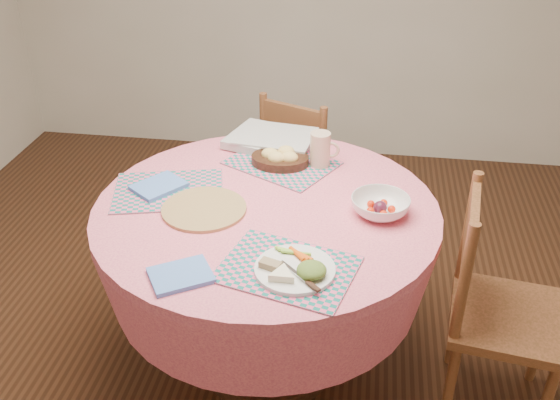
{
  "coord_description": "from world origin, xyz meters",
  "views": [
    {
      "loc": [
        0.33,
        -1.87,
        1.91
      ],
      "look_at": [
        0.05,
        0.0,
        0.78
      ],
      "focal_mm": 40.0,
      "sensor_mm": 36.0,
      "label": 1
    }
  ],
  "objects": [
    {
      "name": "chair_back",
      "position": [
        0.04,
        0.88,
        0.44
      ],
      "size": [
        0.51,
        0.5,
        0.85
      ],
      "rotation": [
        0.0,
        0.0,
        2.74
      ],
      "color": "brown",
      "rests_on": "ground"
    },
    {
      "name": "latte_mug",
      "position": [
        0.16,
        0.34,
        0.82
      ],
      "size": [
        0.12,
        0.08,
        0.14
      ],
      "color": "#D1AF8F",
      "rests_on": "placemat_back"
    },
    {
      "name": "chair_right",
      "position": [
        0.83,
        -0.08,
        0.46
      ],
      "size": [
        0.45,
        0.47,
        0.89
      ],
      "rotation": [
        0.0,
        0.0,
        1.42
      ],
      "color": "brown",
      "rests_on": "ground"
    },
    {
      "name": "fruit_bowl",
      "position": [
        0.4,
        0.01,
        0.78
      ],
      "size": [
        0.27,
        0.27,
        0.06
      ],
      "rotation": [
        0.0,
        0.0,
        0.38
      ],
      "color": "white",
      "rests_on": "dining_table"
    },
    {
      "name": "napkin_near",
      "position": [
        -0.18,
        -0.44,
        0.76
      ],
      "size": [
        0.23,
        0.21,
        0.01
      ],
      "primitive_type": "cube",
      "rotation": [
        0.0,
        0.0,
        0.56
      ],
      "color": "#5382D7",
      "rests_on": "dining_table"
    },
    {
      "name": "placemat_left",
      "position": [
        -0.38,
        0.05,
        0.75
      ],
      "size": [
        0.46,
        0.39,
        0.01
      ],
      "primitive_type": "cube",
      "rotation": [
        0.0,
        0.0,
        0.25
      ],
      "color": "#147168",
      "rests_on": "dining_table"
    },
    {
      "name": "bread_bowl",
      "position": [
        0.0,
        0.32,
        0.78
      ],
      "size": [
        0.23,
        0.23,
        0.08
      ],
      "color": "black",
      "rests_on": "placemat_back"
    },
    {
      "name": "newspaper_stack",
      "position": [
        -0.06,
        0.5,
        0.78
      ],
      "size": [
        0.4,
        0.36,
        0.04
      ],
      "rotation": [
        0.0,
        0.0,
        -0.29
      ],
      "color": "silver",
      "rests_on": "dining_table"
    },
    {
      "name": "dinner_plate",
      "position": [
        0.16,
        -0.38,
        0.77
      ],
      "size": [
        0.25,
        0.25,
        0.05
      ],
      "rotation": [
        0.0,
        0.0,
        -0.33
      ],
      "color": "white",
      "rests_on": "placemat_front"
    },
    {
      "name": "dining_table",
      "position": [
        0.0,
        0.0,
        0.56
      ],
      "size": [
        1.24,
        1.24,
        0.75
      ],
      "color": "pink",
      "rests_on": "ground"
    },
    {
      "name": "wicker_trivet",
      "position": [
        -0.21,
        -0.06,
        0.76
      ],
      "size": [
        0.3,
        0.3,
        0.01
      ],
      "primitive_type": "cylinder",
      "color": "#9F7045",
      "rests_on": "dining_table"
    },
    {
      "name": "placemat_front",
      "position": [
        0.13,
        -0.36,
        0.75
      ],
      "size": [
        0.46,
        0.39,
        0.01
      ],
      "primitive_type": "cube",
      "rotation": [
        0.0,
        0.0,
        -0.26
      ],
      "color": "#147168",
      "rests_on": "dining_table"
    },
    {
      "name": "ground",
      "position": [
        0.0,
        0.0,
        0.0
      ],
      "size": [
        4.0,
        4.0,
        0.0
      ],
      "primitive_type": "plane",
      "color": "#331C0F",
      "rests_on": "ground"
    },
    {
      "name": "placemat_back",
      "position": [
        0.01,
        0.33,
        0.75
      ],
      "size": [
        0.49,
        0.45,
        0.01
      ],
      "primitive_type": "cube",
      "rotation": [
        0.0,
        0.0,
        -0.49
      ],
      "color": "#147168",
      "rests_on": "dining_table"
    },
    {
      "name": "napkin_far",
      "position": [
        -0.42,
        0.06,
        0.76
      ],
      "size": [
        0.22,
        0.23,
        0.01
      ],
      "primitive_type": "cube",
      "rotation": [
        0.0,
        0.0,
        0.92
      ],
      "color": "#5382D7",
      "rests_on": "placemat_left"
    }
  ]
}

